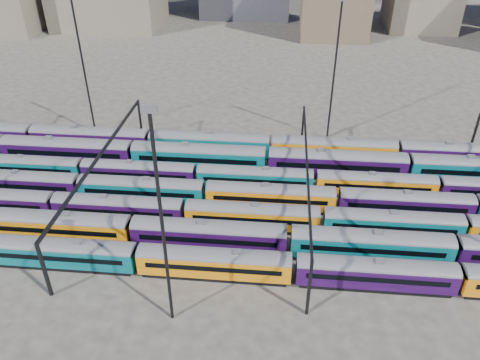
# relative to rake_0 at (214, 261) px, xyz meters

# --- Properties ---
(ground) EXTENTS (500.00, 500.00, 0.00)m
(ground) POSITION_rel_rake_0_xyz_m (1.19, 15.00, -2.48)
(ground) COLOR #403A36
(ground) RESTS_ON ground
(rake_0) EXTENTS (95.86, 2.81, 4.72)m
(rake_0) POSITION_rel_rake_0_xyz_m (0.00, 0.00, 0.00)
(rake_0) COLOR black
(rake_0) RESTS_ON ground
(rake_1) EXTENTS (145.11, 3.03, 5.10)m
(rake_1) POSITION_rel_rake_0_xyz_m (-1.42, 5.00, 0.20)
(rake_1) COLOR black
(rake_1) RESTS_ON ground
(rake_2) EXTENTS (133.12, 2.78, 4.67)m
(rake_2) POSITION_rel_rake_0_xyz_m (3.89, 10.00, -0.03)
(rake_2) COLOR black
(rake_2) RESTS_ON ground
(rake_3) EXTENTS (116.18, 2.84, 4.76)m
(rake_3) POSITION_rel_rake_0_xyz_m (15.95, 15.00, 0.02)
(rake_3) COLOR black
(rake_3) RESTS_ON ground
(rake_4) EXTENTS (111.58, 2.72, 4.57)m
(rake_4) POSITION_rel_rake_0_xyz_m (-5.76, 20.00, -0.08)
(rake_4) COLOR black
(rake_4) RESTS_ON ground
(rake_5) EXTENTS (136.30, 3.32, 5.61)m
(rake_5) POSITION_rel_rake_0_xyz_m (5.25, 25.00, 0.47)
(rake_5) COLOR black
(rake_5) RESTS_ON ground
(rake_6) EXTENTS (129.45, 3.16, 5.32)m
(rake_6) POSITION_rel_rake_0_xyz_m (5.68, 30.00, 0.32)
(rake_6) COLOR black
(rake_6) RESTS_ON ground
(gantry_1) EXTENTS (0.35, 40.35, 8.03)m
(gantry_1) POSITION_rel_rake_0_xyz_m (-18.81, 15.00, 4.31)
(gantry_1) COLOR black
(gantry_1) RESTS_ON ground
(gantry_2) EXTENTS (0.35, 40.35, 8.03)m
(gantry_2) POSITION_rel_rake_0_xyz_m (11.19, 15.00, 4.31)
(gantry_2) COLOR black
(gantry_2) RESTS_ON ground
(mast_1) EXTENTS (1.40, 0.50, 25.60)m
(mast_1) POSITION_rel_rake_0_xyz_m (-28.81, 37.00, 11.49)
(mast_1) COLOR black
(mast_1) RESTS_ON ground
(mast_2) EXTENTS (1.40, 0.50, 25.60)m
(mast_2) POSITION_rel_rake_0_xyz_m (-3.81, -7.00, 11.49)
(mast_2) COLOR black
(mast_2) RESTS_ON ground
(mast_3) EXTENTS (1.40, 0.50, 25.60)m
(mast_3) POSITION_rel_rake_0_xyz_m (16.19, 39.00, 11.49)
(mast_3) COLOR black
(mast_3) RESTS_ON ground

